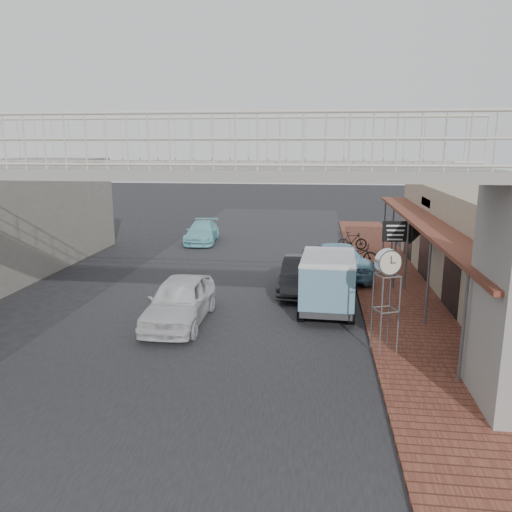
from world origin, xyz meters
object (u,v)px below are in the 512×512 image
(white_hatchback, at_px, (180,301))
(street_clock, at_px, (388,267))
(angkot_curb, at_px, (335,259))
(angkot_far, at_px, (202,232))
(motorcycle_far, at_px, (352,241))
(arrow_sign, at_px, (414,232))
(dark_sedan, at_px, (301,275))
(angkot_van, at_px, (328,275))
(motorcycle_near, at_px, (357,254))

(white_hatchback, bearing_deg, street_clock, -15.99)
(white_hatchback, height_order, angkot_curb, white_hatchback)
(angkot_far, height_order, motorcycle_far, angkot_far)
(angkot_curb, bearing_deg, white_hatchback, 44.41)
(angkot_curb, xyz_separation_m, motorcycle_far, (1.10, 5.38, -0.17))
(street_clock, height_order, arrow_sign, street_clock)
(white_hatchback, bearing_deg, angkot_far, 99.80)
(white_hatchback, height_order, dark_sedan, white_hatchback)
(dark_sedan, distance_m, angkot_curb, 3.04)
(angkot_van, bearing_deg, angkot_curb, 87.60)
(angkot_far, relative_size, angkot_van, 1.03)
(angkot_curb, height_order, motorcycle_near, angkot_curb)
(street_clock, distance_m, arrow_sign, 6.85)
(dark_sedan, bearing_deg, angkot_curb, 66.31)
(motorcycle_near, xyz_separation_m, street_clock, (-0.00, -10.42, 1.90))
(arrow_sign, bearing_deg, angkot_van, -143.75)
(motorcycle_far, bearing_deg, angkot_far, 75.74)
(angkot_curb, bearing_deg, angkot_far, -49.79)
(arrow_sign, bearing_deg, angkot_far, 135.58)
(white_hatchback, distance_m, dark_sedan, 5.56)
(angkot_curb, bearing_deg, motorcycle_far, -109.36)
(dark_sedan, distance_m, street_clock, 6.59)
(motorcycle_near, relative_size, motorcycle_far, 1.20)
(motorcycle_near, bearing_deg, angkot_far, 69.97)
(angkot_curb, distance_m, arrow_sign, 3.89)
(white_hatchback, distance_m, motorcycle_near, 10.71)
(angkot_van, xyz_separation_m, motorcycle_near, (1.50, 6.76, -0.65))
(street_clock, bearing_deg, motorcycle_far, 68.93)
(motorcycle_near, relative_size, arrow_sign, 0.69)
(angkot_curb, bearing_deg, dark_sedan, 54.82)
(white_hatchback, distance_m, angkot_van, 5.20)
(white_hatchback, distance_m, angkot_curb, 8.53)
(angkot_far, bearing_deg, angkot_van, -62.84)
(white_hatchback, xyz_separation_m, angkot_curb, (5.22, 6.74, -0.00))
(angkot_curb, relative_size, angkot_far, 1.27)
(angkot_far, bearing_deg, white_hatchback, -84.41)
(street_clock, bearing_deg, white_hatchback, 143.26)
(motorcycle_near, bearing_deg, street_clock, -170.38)
(angkot_van, bearing_deg, motorcycle_far, 83.99)
(angkot_curb, distance_m, motorcycle_far, 5.50)
(angkot_far, relative_size, arrow_sign, 1.52)
(dark_sedan, bearing_deg, angkot_far, 126.82)
(white_hatchback, relative_size, motorcycle_near, 2.29)
(white_hatchback, distance_m, motorcycle_far, 13.67)
(angkot_van, relative_size, motorcycle_far, 2.56)
(white_hatchback, xyz_separation_m, dark_sedan, (3.83, 4.04, -0.07))
(motorcycle_far, xyz_separation_m, street_clock, (-0.00, -13.90, 1.92))
(motorcycle_far, relative_size, arrow_sign, 0.58)
(white_hatchback, distance_m, street_clock, 6.80)
(motorcycle_near, bearing_deg, white_hatchback, 153.43)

